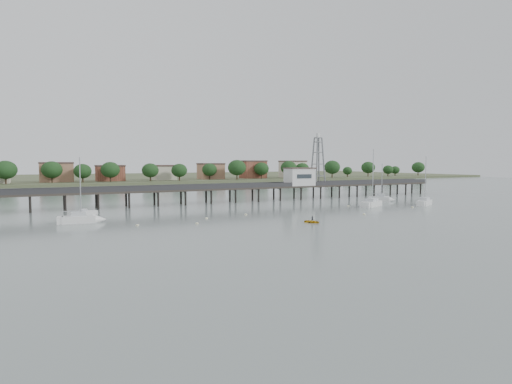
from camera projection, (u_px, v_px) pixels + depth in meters
ground_plane at (382, 238)px, 61.27m from camera, size 500.00×500.00×0.00m
pier at (221, 189)px, 114.19m from camera, size 150.00×5.00×5.50m
pier_building at (300, 177)px, 125.43m from camera, size 8.40×5.40×5.30m
lattice_tower at (318, 161)px, 128.09m from camera, size 3.20×3.20×15.50m
sailboat_b at (86, 219)px, 77.00m from camera, size 7.66×3.01×12.40m
sailboat_c at (374, 203)px, 106.62m from camera, size 9.42×6.21×15.00m
sailboat_d at (426, 202)px, 108.86m from camera, size 8.05×5.55×13.02m
sailboat_e at (384, 199)px, 118.79m from camera, size 5.98×5.90×10.92m
white_tender at (87, 213)px, 88.53m from camera, size 3.80×1.98×1.41m
yellow_dinghy at (312, 223)px, 77.22m from camera, size 2.20×1.50×3.01m
dinghy_occupant at (312, 223)px, 77.22m from camera, size 0.73×1.07×0.24m
mooring_buoys at (284, 215)px, 88.12m from camera, size 65.49×14.91×0.39m
far_shore at (113, 178)px, 273.75m from camera, size 500.00×170.00×10.40m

